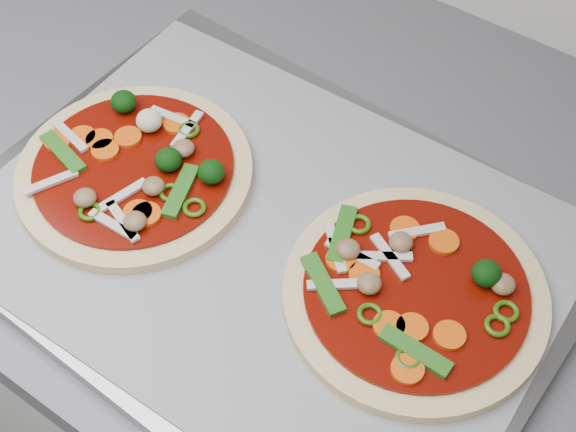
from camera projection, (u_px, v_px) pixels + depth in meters
The scene contains 4 objects.
baking_tray at pixel (267, 242), 0.69m from camera, with size 0.51×0.37×0.02m, color gray.
parchment at pixel (267, 236), 0.68m from camera, with size 0.48×0.35×0.00m, color gray.
pizza_left at pixel (136, 170), 0.71m from camera, with size 0.25×0.25×0.04m.
pizza_right at pixel (414, 292), 0.64m from camera, with size 0.22×0.22×0.04m.
Camera 1 is at (-0.18, 0.90, 1.47)m, focal length 50.00 mm.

